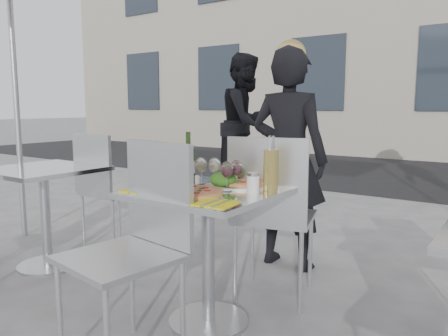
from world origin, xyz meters
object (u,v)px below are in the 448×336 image
Objects in this scene: carafe at (271,169)px; napkin_left at (143,190)px; pizza_near at (190,192)px; salad_plate at (223,181)px; wineglass_red_a at (227,170)px; side_table_left at (44,196)px; pedestrian_a at (246,123)px; main_table at (208,228)px; sugar_shaker at (253,183)px; wineglass_white_b at (215,166)px; napkin_right at (216,203)px; chair_near at (139,232)px; wineglass_red_b at (237,169)px; woman_diner at (289,159)px; chair_far at (271,206)px; wine_bottle at (188,163)px; pizza_far at (244,183)px; side_chair_lfar at (105,183)px; wineglass_white_a at (201,166)px.

carafe reaches higher than napkin_left.
carafe reaches higher than pizza_near.
wineglass_red_a is at bearing -44.38° from salad_plate.
pedestrian_a reaches higher than side_table_left.
main_table is 1.50m from side_table_left.
pedestrian_a reaches higher than pizza_near.
sugar_shaker is 0.31m from wineglass_white_b.
wineglass_red_a reaches higher than napkin_right.
main_table is 0.44m from chair_near.
wineglass_red_b is at bearing 7.95° from salad_plate.
salad_plate reaches higher than main_table.
chair_near is 9.56× the size of sugar_shaker.
wineglass_red_b is (-0.18, -0.05, -0.01)m from carafe.
salad_plate is at bearing 135.62° from wineglass_red_a.
chair_far is at bearing 106.78° from woman_diner.
woman_diner reaches higher than main_table.
carafe reaches higher than chair_far.
woman_diner is at bearing 93.03° from main_table.
wine_bottle is 0.60m from napkin_right.
wineglass_white_b reaches higher than side_table_left.
pizza_far is at bearing 82.86° from chair_near.
chair_far is at bearing 56.69° from wineglass_white_b.
salad_plate is (1.53, 0.10, 0.25)m from side_table_left.
chair_far reaches higher than main_table.
side_chair_lfar reaches higher than wineglass_white_a.
sugar_shaker is at bearing -149.99° from pedestrian_a.
pedestrian_a is at bearing 121.24° from wineglass_red_b.
chair_far is 1.04× the size of side_chair_lfar.
side_table_left is 1.48m from chair_near.
sugar_shaker reaches higher than main_table.
main_table is 0.26m from pizza_near.
wineglass_red_b reaches higher than side_table_left.
wine_bottle is at bearing 164.13° from side_chair_lfar.
chair_far is 3.45× the size of wine_bottle.
sugar_shaker is (1.74, 0.06, 0.26)m from side_table_left.
sugar_shaker is at bearing 13.51° from main_table.
wineglass_red_a is at bearing 56.41° from pizza_near.
pizza_far is 1.53× the size of napkin_left.
napkin_left is (-0.30, -0.31, -0.03)m from salad_plate.
sugar_shaker is 0.68× the size of wineglass_red_b.
chair_far is (0.15, 0.43, 0.06)m from main_table.
woman_diner is 5.46× the size of wine_bottle.
pizza_far is at bearing 163.95° from carafe.
carafe is at bearing -148.64° from pedestrian_a.
wine_bottle is 0.35m from napkin_left.
napkin_right is (0.13, -0.27, -0.11)m from wineglass_red_a.
chair_far is 0.41m from wineglass_red_b.
main_table is 0.77× the size of side_chair_lfar.
chair_near is 4.82× the size of napkin_left.
wineglass_white_a and wineglass_red_b have the same top height.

